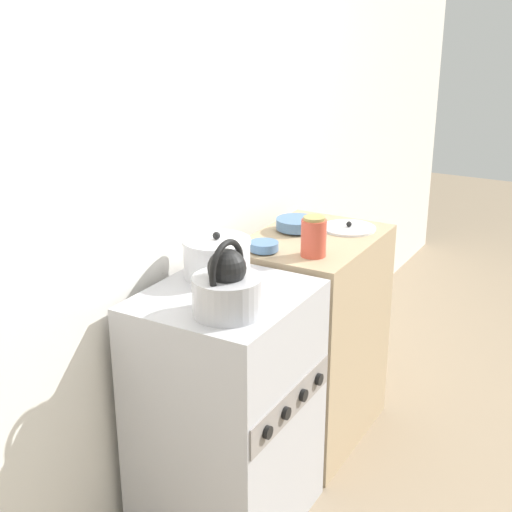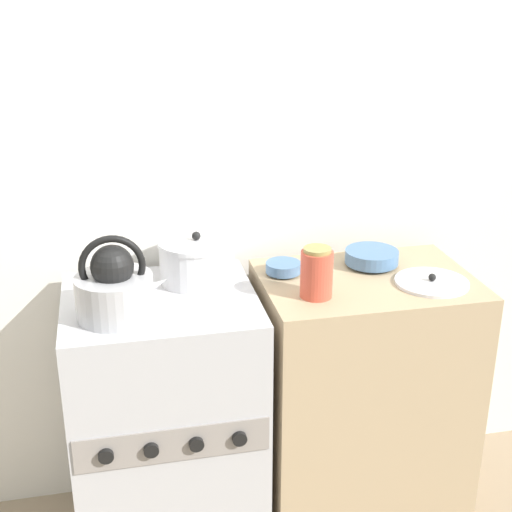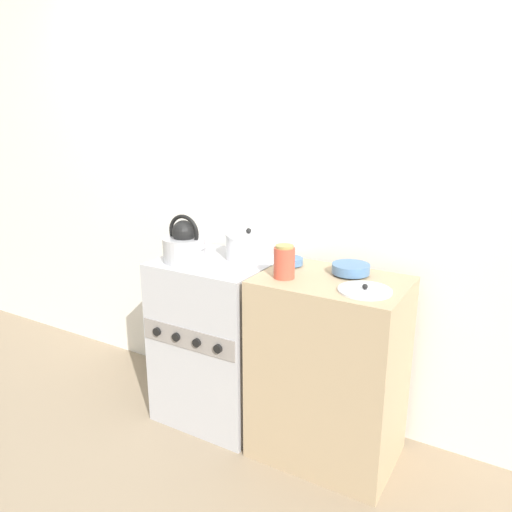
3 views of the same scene
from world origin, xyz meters
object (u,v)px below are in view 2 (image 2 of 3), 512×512
at_px(enamel_bowl, 372,257).
at_px(storage_jar, 317,273).
at_px(small_ceramic_bowl, 283,268).
at_px(kettle, 115,288).
at_px(loose_pot_lid, 432,282).
at_px(stove, 166,425).
at_px(cooking_pot, 197,260).

relative_size(enamel_bowl, storage_jar, 1.14).
relative_size(enamel_bowl, small_ceramic_bowl, 1.55).
relative_size(kettle, loose_pot_lid, 1.18).
distance_m(stove, cooking_pot, 0.55).
height_order(enamel_bowl, loose_pot_lid, enamel_bowl).
bearing_deg(enamel_bowl, stove, -173.30).
height_order(stove, cooking_pot, cooking_pot).
height_order(kettle, enamel_bowl, kettle).
bearing_deg(kettle, enamel_bowl, 11.84).
relative_size(storage_jar, loose_pot_lid, 0.67).
xyz_separation_m(kettle, cooking_pot, (0.26, 0.21, -0.02)).
relative_size(kettle, enamel_bowl, 1.55).
xyz_separation_m(stove, cooking_pot, (0.13, 0.12, 0.52)).
bearing_deg(cooking_pot, kettle, -141.58).
bearing_deg(loose_pot_lid, kettle, 179.58).
height_order(cooking_pot, loose_pot_lid, cooking_pot).
relative_size(cooking_pot, enamel_bowl, 1.39).
xyz_separation_m(enamel_bowl, loose_pot_lid, (0.13, -0.18, -0.02)).
bearing_deg(enamel_bowl, cooking_pot, 176.85).
xyz_separation_m(stove, small_ceramic_bowl, (0.41, 0.07, 0.49)).
bearing_deg(small_ceramic_bowl, storage_jar, -73.71).
relative_size(enamel_bowl, loose_pot_lid, 0.77).
xyz_separation_m(small_ceramic_bowl, storage_jar, (0.05, -0.19, 0.05)).
bearing_deg(loose_pot_lid, small_ceramic_bowl, 158.28).
height_order(kettle, small_ceramic_bowl, kettle).
bearing_deg(small_ceramic_bowl, enamel_bowl, 1.85).
height_order(cooking_pot, small_ceramic_bowl, cooking_pot).
bearing_deg(cooking_pot, loose_pot_lid, -16.88).
bearing_deg(storage_jar, small_ceramic_bowl, 106.29).
relative_size(small_ceramic_bowl, storage_jar, 0.73).
bearing_deg(cooking_pot, small_ceramic_bowl, -8.66).
distance_m(storage_jar, loose_pot_lid, 0.39).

